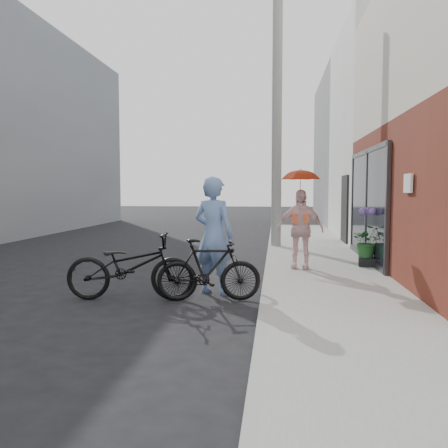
% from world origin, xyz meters
% --- Properties ---
extents(ground, '(80.00, 80.00, 0.00)m').
position_xyz_m(ground, '(0.00, 0.00, 0.00)').
color(ground, black).
rests_on(ground, ground).
extents(sidewalk, '(2.20, 24.00, 0.12)m').
position_xyz_m(sidewalk, '(2.10, 2.00, 0.06)').
color(sidewalk, gray).
rests_on(sidewalk, ground).
extents(curb, '(0.12, 24.00, 0.12)m').
position_xyz_m(curb, '(0.94, 2.00, 0.06)').
color(curb, '#9E9E99').
rests_on(curb, ground).
extents(east_building_far, '(8.00, 8.00, 7.00)m').
position_xyz_m(east_building_far, '(7.20, 16.00, 3.50)').
color(east_building_far, slate).
rests_on(east_building_far, ground).
extents(utility_pole, '(0.28, 0.28, 7.00)m').
position_xyz_m(utility_pole, '(1.10, 6.00, 3.50)').
color(utility_pole, '#9E9E99').
rests_on(utility_pole, ground).
extents(officer, '(0.83, 0.70, 1.94)m').
position_xyz_m(officer, '(0.09, 0.14, 0.97)').
color(officer, '#7294CB').
rests_on(officer, ground).
extents(bike_left, '(2.05, 0.88, 1.05)m').
position_xyz_m(bike_left, '(-1.15, -0.43, 0.52)').
color(bike_left, black).
rests_on(bike_left, ground).
extents(bike_right, '(1.65, 0.68, 0.96)m').
position_xyz_m(bike_right, '(0.07, -0.37, 0.48)').
color(bike_right, black).
rests_on(bike_right, ground).
extents(kimono_woman, '(0.99, 0.53, 1.60)m').
position_xyz_m(kimono_woman, '(1.58, 2.14, 0.92)').
color(kimono_woman, '#FFD5D7').
rests_on(kimono_woman, sidewalk).
extents(parasol, '(0.77, 0.77, 0.68)m').
position_xyz_m(parasol, '(1.58, 2.14, 2.06)').
color(parasol, '#B93A15').
rests_on(parasol, kimono_woman).
extents(planter, '(0.39, 0.39, 0.18)m').
position_xyz_m(planter, '(3.00, 2.55, 0.21)').
color(planter, black).
rests_on(planter, sidewalk).
extents(potted_plant, '(0.62, 0.54, 0.69)m').
position_xyz_m(potted_plant, '(3.00, 2.55, 0.65)').
color(potted_plant, '#225725').
rests_on(potted_plant, planter).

